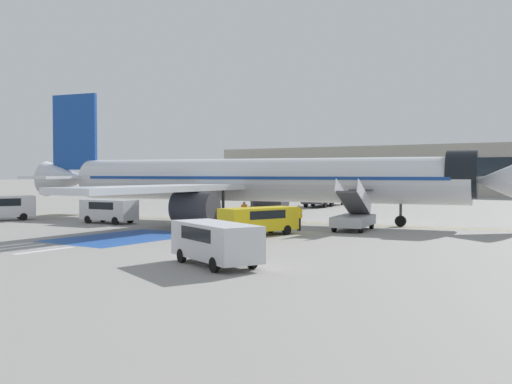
{
  "coord_description": "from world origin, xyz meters",
  "views": [
    {
      "loc": [
        28.93,
        -42.31,
        4.1
      ],
      "look_at": [
        2.73,
        -3.27,
        2.59
      ],
      "focal_mm": 42.0,
      "sensor_mm": 36.0,
      "label": 1
    }
  ],
  "objects_px": {
    "boarding_stairs_forward": "(354,217)",
    "ground_crew_0": "(244,211)",
    "service_van_0": "(216,240)",
    "ground_crew_2": "(299,216)",
    "airliner": "(248,180)",
    "service_van_2": "(109,209)",
    "service_van_3": "(1,206)",
    "baggage_cart": "(207,222)",
    "service_van_1": "(259,218)",
    "ground_crew_3": "(217,216)",
    "ground_crew_1": "(180,209)",
    "fuel_tanker": "(324,192)"
  },
  "relations": [
    {
      "from": "service_van_1",
      "to": "ground_crew_3",
      "type": "height_order",
      "value": "service_van_1"
    },
    {
      "from": "service_van_1",
      "to": "baggage_cart",
      "type": "xyz_separation_m",
      "value": [
        -7.38,
        3.84,
        -0.86
      ]
    },
    {
      "from": "airliner",
      "to": "ground_crew_0",
      "type": "bearing_deg",
      "value": 19.3
    },
    {
      "from": "airliner",
      "to": "service_van_2",
      "type": "bearing_deg",
      "value": -56.06
    },
    {
      "from": "fuel_tanker",
      "to": "baggage_cart",
      "type": "relative_size",
      "value": 3.48
    },
    {
      "from": "airliner",
      "to": "ground_crew_0",
      "type": "height_order",
      "value": "airliner"
    },
    {
      "from": "service_van_3",
      "to": "ground_crew_3",
      "type": "xyz_separation_m",
      "value": [
        19.76,
        4.61,
        -0.34
      ]
    },
    {
      "from": "fuel_tanker",
      "to": "service_van_1",
      "type": "xyz_separation_m",
      "value": [
        12.29,
        -33.04,
        -0.65
      ]
    },
    {
      "from": "boarding_stairs_forward",
      "to": "ground_crew_2",
      "type": "relative_size",
      "value": 3.02
    },
    {
      "from": "boarding_stairs_forward",
      "to": "ground_crew_0",
      "type": "relative_size",
      "value": 3.01
    },
    {
      "from": "service_van_1",
      "to": "service_van_2",
      "type": "xyz_separation_m",
      "value": [
        -15.2,
        0.93,
        0.05
      ]
    },
    {
      "from": "service_van_1",
      "to": "ground_crew_1",
      "type": "relative_size",
      "value": 3.1
    },
    {
      "from": "service_van_3",
      "to": "baggage_cart",
      "type": "relative_size",
      "value": 1.89
    },
    {
      "from": "service_van_1",
      "to": "ground_crew_2",
      "type": "bearing_deg",
      "value": -78.72
    },
    {
      "from": "boarding_stairs_forward",
      "to": "service_van_1",
      "type": "height_order",
      "value": "boarding_stairs_forward"
    },
    {
      "from": "airliner",
      "to": "ground_crew_3",
      "type": "xyz_separation_m",
      "value": [
        1.76,
        -6.56,
        -2.55
      ]
    },
    {
      "from": "fuel_tanker",
      "to": "ground_crew_1",
      "type": "distance_m",
      "value": 27.74
    },
    {
      "from": "ground_crew_0",
      "to": "fuel_tanker",
      "type": "bearing_deg",
      "value": 40.68
    },
    {
      "from": "airliner",
      "to": "service_van_0",
      "type": "bearing_deg",
      "value": 20.67
    },
    {
      "from": "boarding_stairs_forward",
      "to": "fuel_tanker",
      "type": "relative_size",
      "value": 0.53
    },
    {
      "from": "airliner",
      "to": "baggage_cart",
      "type": "bearing_deg",
      "value": -14.0
    },
    {
      "from": "fuel_tanker",
      "to": "ground_crew_1",
      "type": "xyz_separation_m",
      "value": [
        0.88,
        -27.71,
        -0.71
      ]
    },
    {
      "from": "boarding_stairs_forward",
      "to": "ground_crew_1",
      "type": "distance_m",
      "value": 15.19
    },
    {
      "from": "service_van_0",
      "to": "service_van_1",
      "type": "relative_size",
      "value": 0.98
    },
    {
      "from": "fuel_tanker",
      "to": "service_van_3",
      "type": "distance_m",
      "value": 37.53
    },
    {
      "from": "service_van_0",
      "to": "ground_crew_2",
      "type": "height_order",
      "value": "service_van_0"
    },
    {
      "from": "airliner",
      "to": "service_van_1",
      "type": "relative_size",
      "value": 7.73
    },
    {
      "from": "service_van_1",
      "to": "fuel_tanker",
      "type": "bearing_deg",
      "value": -50.8
    },
    {
      "from": "fuel_tanker",
      "to": "service_van_2",
      "type": "relative_size",
      "value": 2.18
    },
    {
      "from": "airliner",
      "to": "service_van_1",
      "type": "distance_m",
      "value": 11.64
    },
    {
      "from": "service_van_3",
      "to": "baggage_cart",
      "type": "distance_m",
      "value": 18.74
    },
    {
      "from": "ground_crew_1",
      "to": "ground_crew_2",
      "type": "bearing_deg",
      "value": -160.54
    },
    {
      "from": "airliner",
      "to": "fuel_tanker",
      "type": "xyz_separation_m",
      "value": [
        -5.21,
        24.11,
        -1.7
      ]
    },
    {
      "from": "ground_crew_1",
      "to": "service_van_0",
      "type": "bearing_deg",
      "value": 159.19
    },
    {
      "from": "service_van_2",
      "to": "ground_crew_1",
      "type": "distance_m",
      "value": 5.8
    },
    {
      "from": "service_van_0",
      "to": "ground_crew_2",
      "type": "distance_m",
      "value": 16.76
    },
    {
      "from": "service_van_3",
      "to": "ground_crew_0",
      "type": "relative_size",
      "value": 3.1
    },
    {
      "from": "airliner",
      "to": "service_van_2",
      "type": "height_order",
      "value": "airliner"
    },
    {
      "from": "baggage_cart",
      "to": "ground_crew_2",
      "type": "bearing_deg",
      "value": 37.22
    },
    {
      "from": "service_van_1",
      "to": "ground_crew_0",
      "type": "height_order",
      "value": "ground_crew_0"
    },
    {
      "from": "airliner",
      "to": "ground_crew_2",
      "type": "height_order",
      "value": "airliner"
    },
    {
      "from": "boarding_stairs_forward",
      "to": "service_van_2",
      "type": "distance_m",
      "value": 19.75
    },
    {
      "from": "service_van_2",
      "to": "ground_crew_1",
      "type": "xyz_separation_m",
      "value": [
        3.78,
        4.4,
        -0.11
      ]
    },
    {
      "from": "service_van_2",
      "to": "service_van_3",
      "type": "relative_size",
      "value": 0.84
    },
    {
      "from": "service_van_2",
      "to": "boarding_stairs_forward",
      "type": "bearing_deg",
      "value": -79.6
    },
    {
      "from": "service_van_3",
      "to": "service_van_0",
      "type": "bearing_deg",
      "value": -170.73
    },
    {
      "from": "service_van_0",
      "to": "service_van_1",
      "type": "bearing_deg",
      "value": -130.6
    },
    {
      "from": "fuel_tanker",
      "to": "service_van_0",
      "type": "xyz_separation_m",
      "value": [
        17.79,
        -44.78,
        -0.61
      ]
    },
    {
      "from": "boarding_stairs_forward",
      "to": "ground_crew_2",
      "type": "xyz_separation_m",
      "value": [
        -3.17,
        -2.27,
        0.11
      ]
    },
    {
      "from": "airliner",
      "to": "boarding_stairs_forward",
      "type": "height_order",
      "value": "airliner"
    }
  ]
}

